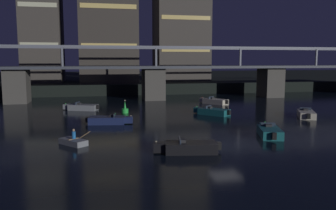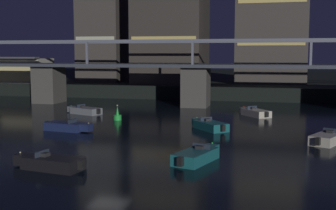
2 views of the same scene
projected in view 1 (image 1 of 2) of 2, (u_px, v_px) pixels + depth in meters
The scene contains 13 objects.
ground_plane at pixel (226, 146), 28.70m from camera, with size 400.00×400.00×0.00m, color black.
far_riverbank at pixel (127, 79), 109.08m from camera, with size 240.00×80.00×2.20m, color black.
river_bridge at pixel (153, 76), 62.14m from camera, with size 97.00×6.40×9.38m.
tower_central at pixel (181, 4), 81.96m from camera, with size 12.20×9.48×36.08m.
speedboat_near_left at pixel (109, 120), 38.83m from camera, with size 5.23×2.41×1.16m.
speedboat_near_center at pixel (212, 112), 45.26m from camera, with size 4.15×4.59×1.16m.
speedboat_mid_left at pixel (82, 107), 49.45m from camera, with size 5.05×3.16×1.16m.
speedboat_mid_center at pixel (269, 132), 32.63m from camera, with size 2.92×5.15×1.16m.
speedboat_mid_right at pixel (306, 114), 43.21m from camera, with size 3.38×4.95×1.16m.
speedboat_far_left at pixel (214, 101), 56.47m from camera, with size 3.95×4.71×1.16m.
speedboat_far_center at pixel (188, 147), 26.76m from camera, with size 5.23×2.44×1.16m.
channel_buoy at pixel (125, 109), 46.70m from camera, with size 0.90×0.90×1.76m.
dinghy_with_paddler at pixel (73, 142), 29.24m from camera, with size 2.67×2.71×1.36m.
Camera 1 is at (-10.55, -26.40, 7.04)m, focal length 37.49 mm.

